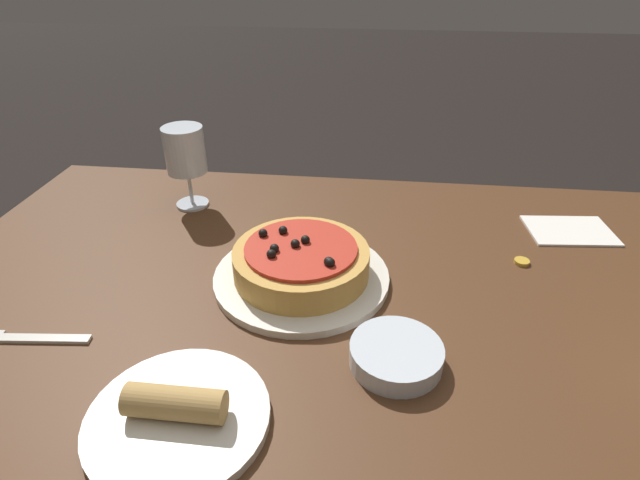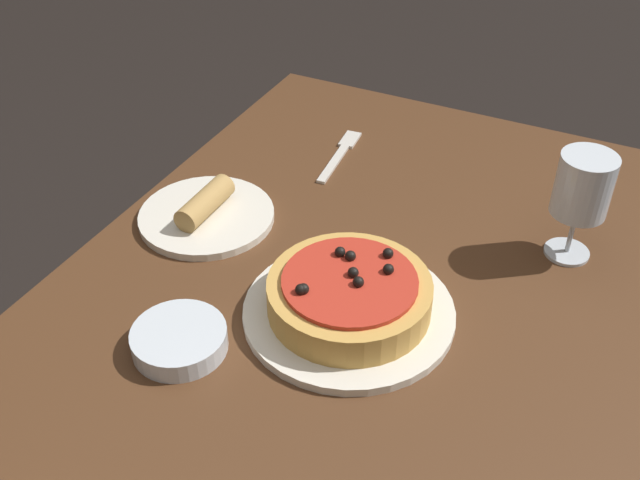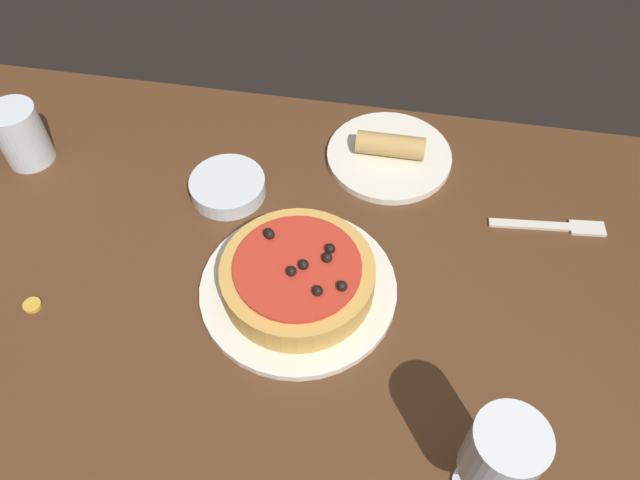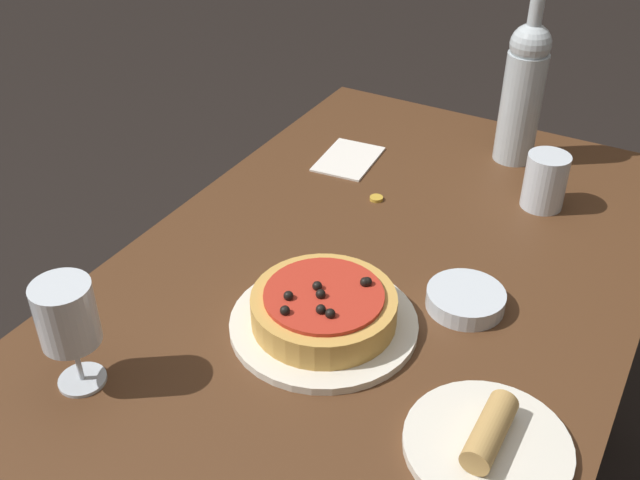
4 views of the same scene
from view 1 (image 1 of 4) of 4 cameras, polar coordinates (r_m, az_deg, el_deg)
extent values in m
cube|color=#4C2D19|center=(0.77, 4.39, -6.42)|extent=(1.36, 0.78, 0.03)
cylinder|color=#4C2D19|center=(1.39, 31.42, -10.45)|extent=(0.06, 0.06, 0.67)
cylinder|color=#4C2D19|center=(1.40, -22.01, -7.29)|extent=(0.06, 0.06, 0.67)
cylinder|color=silver|center=(0.77, -2.12, -4.21)|extent=(0.27, 0.27, 0.01)
cylinder|color=gold|center=(0.75, -2.16, -2.52)|extent=(0.21, 0.21, 0.04)
cylinder|color=#B72D1E|center=(0.74, -2.20, -0.97)|extent=(0.17, 0.17, 0.01)
sphere|color=black|center=(0.77, -6.54, 0.77)|extent=(0.01, 0.01, 0.01)
sphere|color=black|center=(0.75, -1.69, 0.02)|extent=(0.01, 0.01, 0.01)
sphere|color=black|center=(0.77, -4.25, 1.11)|extent=(0.01, 0.01, 0.01)
sphere|color=black|center=(0.72, -5.59, -1.62)|extent=(0.01, 0.01, 0.01)
sphere|color=black|center=(0.70, 1.16, -2.60)|extent=(0.01, 0.01, 0.01)
sphere|color=black|center=(0.70, 0.99, -2.48)|extent=(0.01, 0.01, 0.01)
sphere|color=black|center=(0.74, -2.85, -0.44)|extent=(0.01, 0.01, 0.01)
sphere|color=black|center=(0.73, -5.24, -0.98)|extent=(0.01, 0.01, 0.01)
cylinder|color=silver|center=(1.02, -14.34, 4.04)|extent=(0.06, 0.06, 0.00)
cylinder|color=silver|center=(1.00, -14.61, 5.86)|extent=(0.01, 0.01, 0.07)
cylinder|color=silver|center=(0.97, -15.21, 9.92)|extent=(0.08, 0.08, 0.09)
cylinder|color=silver|center=(0.64, 8.68, -12.83)|extent=(0.12, 0.12, 0.03)
cube|color=beige|center=(0.76, -28.89, -9.86)|extent=(0.12, 0.03, 0.00)
cylinder|color=silver|center=(0.60, -15.88, -18.98)|extent=(0.20, 0.20, 0.01)
cylinder|color=#B2894C|center=(0.58, -16.24, -17.45)|extent=(0.11, 0.04, 0.04)
cube|color=silver|center=(1.00, 26.61, 0.97)|extent=(0.15, 0.11, 0.00)
cylinder|color=gold|center=(0.87, 22.06, -2.31)|extent=(0.02, 0.02, 0.01)
camera|label=2|loc=(1.06, 46.99, 34.64)|focal=42.00mm
camera|label=3|loc=(1.12, -6.16, 45.13)|focal=35.00mm
camera|label=4|loc=(0.87, -80.12, 25.71)|focal=42.00mm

